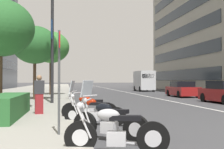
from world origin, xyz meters
name	(u,v)px	position (x,y,z in m)	size (l,w,h in m)	color
sidewalk_right_plaza	(28,93)	(30.00, 11.85, 0.07)	(160.00, 9.96, 0.15)	gray
lane_centre_stripe	(121,91)	(35.00, 0.00, 0.00)	(110.00, 0.16, 0.01)	silver
motorcycle_by_sign_pole	(115,133)	(-0.43, 6.42, 0.43)	(0.72, 2.10, 1.11)	black
motorcycle_nearest_camera	(108,122)	(1.04, 6.37, 0.45)	(1.44, 1.75, 1.49)	black
motorcycle_under_tarp	(94,113)	(3.75, 6.50, 0.41)	(1.08, 2.01, 1.09)	black
motorcycle_second_in_row	(88,108)	(4.92, 6.60, 0.44)	(0.78, 2.07, 1.49)	black
car_lead_in_lane	(182,90)	(20.26, -3.02, 0.66)	(4.32, 1.90, 1.41)	maroon
delivery_van_ahead	(144,80)	(35.19, -3.23, 1.48)	(5.21, 2.13, 2.78)	silver
parking_sign_by_curb	(59,72)	(1.18, 7.58, 1.71)	(0.32, 0.06, 2.59)	#47494C
street_lamp_with_banners	(57,18)	(12.13, 8.00, 5.27)	(1.26, 2.10, 8.73)	#232326
clipped_hedge_bed	(7,106)	(5.11, 9.57, 0.56)	(4.91, 1.10, 0.81)	#28602D
street_tree_near_plaza_corner	(0,28)	(8.12, 10.43, 3.90)	(3.10, 3.10, 5.08)	#473323
street_tree_far_plaza	(35,45)	(15.83, 9.66, 4.01)	(3.17, 3.17, 5.22)	#473323
street_tree_mid_sidewalk	(51,47)	(23.21, 8.93, 4.64)	(3.52, 3.52, 6.00)	#473323
pedestrian_on_plaza	(39,94)	(6.08, 8.50, 0.93)	(0.32, 0.44, 1.56)	maroon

